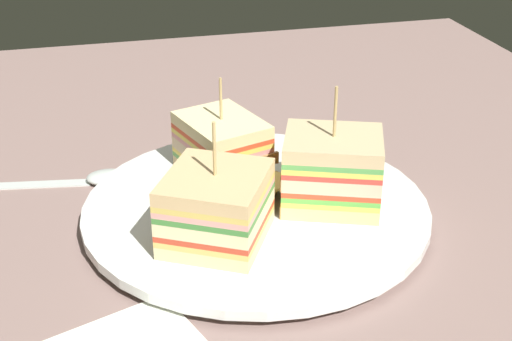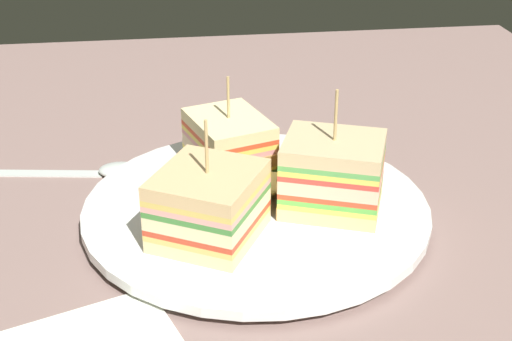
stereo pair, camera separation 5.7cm
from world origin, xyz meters
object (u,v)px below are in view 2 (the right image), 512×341
plate (256,210)px  chip_pile (262,184)px  sandwich_wedge_2 (332,175)px  sandwich_wedge_0 (229,146)px  spoon (103,171)px  sandwich_wedge_1 (209,205)px

plate → chip_pile: bearing=-27.8°
sandwich_wedge_2 → chip_pile: size_ratio=1.85×
sandwich_wedge_0 → spoon: (3.94, 11.13, -3.59)cm
spoon → plate: bearing=-28.6°
plate → sandwich_wedge_0: (5.74, 1.51, 3.13)cm
sandwich_wedge_0 → chip_pile: 5.21cm
chip_pile → spoon: (8.43, 13.29, -2.09)cm
sandwich_wedge_0 → spoon: size_ratio=0.64×
sandwich_wedge_1 → sandwich_wedge_2: size_ratio=1.00×
plate → chip_pile: (1.24, -0.66, 1.63)cm
sandwich_wedge_2 → spoon: bearing=-10.0°
sandwich_wedge_2 → plate: bearing=7.8°
plate → sandwich_wedge_2: bearing=-103.1°
sandwich_wedge_2 → spoon: (11.02, 18.42, -3.96)cm
plate → sandwich_wedge_2: 6.89cm
sandwich_wedge_2 → chip_pile: 6.04cm
sandwich_wedge_0 → sandwich_wedge_2: (-7.08, -7.29, 0.37)cm
plate → sandwich_wedge_2: size_ratio=2.78×
sandwich_wedge_1 → sandwich_wedge_0: bearing=14.9°
sandwich_wedge_1 → plate: bearing=-14.0°
sandwich_wedge_0 → chip_pile: (-4.49, -2.17, -1.50)cm
plate → sandwich_wedge_0: 6.71cm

